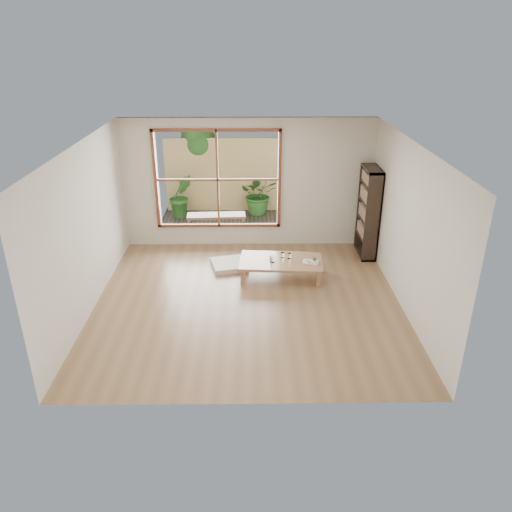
{
  "coord_description": "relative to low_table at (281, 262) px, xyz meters",
  "views": [
    {
      "loc": [
        0.04,
        -7.23,
        4.11
      ],
      "look_at": [
        0.14,
        0.6,
        0.55
      ],
      "focal_mm": 35.0,
      "sensor_mm": 36.0,
      "label": 1
    }
  ],
  "objects": [
    {
      "name": "ground",
      "position": [
        -0.6,
        -0.91,
        -0.28
      ],
      "size": [
        5.0,
        5.0,
        0.0
      ],
      "primitive_type": "plane",
      "color": "#936F49",
      "rests_on": "ground"
    },
    {
      "name": "glass_mid",
      "position": [
        0.15,
        0.08,
        0.09
      ],
      "size": [
        0.07,
        0.07,
        0.1
      ],
      "primitive_type": "cylinder",
      "color": "silver",
      "rests_on": "low_table"
    },
    {
      "name": "garden_tree",
      "position": [
        -1.87,
        3.95,
        1.34
      ],
      "size": [
        1.04,
        0.85,
        2.22
      ],
      "color": "#4C3D2D",
      "rests_on": "ground"
    },
    {
      "name": "bamboo_fence",
      "position": [
        -1.2,
        3.65,
        0.62
      ],
      "size": [
        2.8,
        0.06,
        1.8
      ],
      "primitive_type": "cube",
      "color": "tan",
      "rests_on": "ground"
    },
    {
      "name": "bookshelf",
      "position": [
        1.74,
        0.99,
        0.6
      ],
      "size": [
        0.28,
        0.79,
        1.76
      ],
      "primitive_type": "cube",
      "color": "#30241B",
      "rests_on": "ground"
    },
    {
      "name": "shrub_right",
      "position": [
        -0.34,
        3.38,
        0.24
      ],
      "size": [
        0.99,
        0.89,
        0.99
      ],
      "primitive_type": "imported",
      "rotation": [
        0.0,
        0.0,
        0.14
      ],
      "color": "#285F23",
      "rests_on": "deck"
    },
    {
      "name": "shrub_left",
      "position": [
        -2.19,
        3.2,
        0.25
      ],
      "size": [
        0.69,
        0.64,
        1.02
      ],
      "primitive_type": "imported",
      "rotation": [
        0.0,
        0.0,
        0.4
      ],
      "color": "#285F23",
      "rests_on": "deck"
    },
    {
      "name": "floor_cushion",
      "position": [
        -0.96,
        0.42,
        -0.24
      ],
      "size": [
        0.76,
        0.76,
        0.09
      ],
      "primitive_type": "cube",
      "rotation": [
        0.0,
        0.0,
        0.23
      ],
      "color": "silver",
      "rests_on": "ground"
    },
    {
      "name": "glass_tall",
      "position": [
        -0.15,
        -0.08,
        0.1
      ],
      "size": [
        0.07,
        0.07,
        0.12
      ],
      "primitive_type": "cylinder",
      "color": "silver",
      "rests_on": "low_table"
    },
    {
      "name": "food_tray",
      "position": [
        0.54,
        -0.09,
        0.06
      ],
      "size": [
        0.32,
        0.26,
        0.09
      ],
      "rotation": [
        0.0,
        0.0,
        -0.25
      ],
      "color": "white",
      "rests_on": "low_table"
    },
    {
      "name": "garden_bench",
      "position": [
        -1.3,
        2.18,
        0.08
      ],
      "size": [
        1.29,
        0.44,
        0.4
      ],
      "rotation": [
        0.0,
        0.0,
        0.05
      ],
      "color": "#30241B",
      "rests_on": "deck"
    },
    {
      "name": "glass_short",
      "position": [
        0.03,
        0.12,
        0.09
      ],
      "size": [
        0.07,
        0.07,
        0.1
      ],
      "primitive_type": "cylinder",
      "color": "silver",
      "rests_on": "low_table"
    },
    {
      "name": "deck",
      "position": [
        -1.2,
        2.65,
        -0.28
      ],
      "size": [
        2.8,
        2.0,
        0.05
      ],
      "primitive_type": "cube",
      "color": "#3D352D",
      "rests_on": "ground"
    },
    {
      "name": "glass_small",
      "position": [
        -0.18,
        0.04,
        0.08
      ],
      "size": [
        0.07,
        0.07,
        0.08
      ],
      "primitive_type": "cylinder",
      "color": "silver",
      "rests_on": "low_table"
    },
    {
      "name": "low_table",
      "position": [
        0.0,
        0.0,
        0.0
      ],
      "size": [
        1.54,
        0.95,
        0.32
      ],
      "rotation": [
        0.0,
        0.0,
        -0.08
      ],
      "color": "#9B6F4B",
      "rests_on": "ground"
    }
  ]
}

